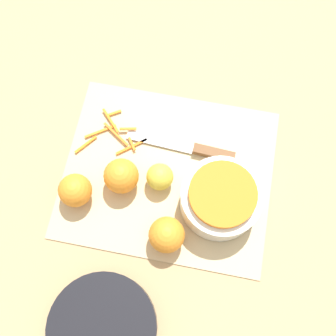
{
  "coord_description": "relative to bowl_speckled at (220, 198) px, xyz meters",
  "views": [
    {
      "loc": [
        -0.05,
        0.24,
        0.79
      ],
      "look_at": [
        0.0,
        0.0,
        0.04
      ],
      "focal_mm": 42.0,
      "sensor_mm": 36.0,
      "label": 1
    }
  ],
  "objects": [
    {
      "name": "ground_plane",
      "position": [
        0.11,
        -0.04,
        -0.04
      ],
      "size": [
        4.0,
        4.0,
        0.0
      ],
      "primitive_type": "plane",
      "color": "tan"
    },
    {
      "name": "orange_right",
      "position": [
        0.09,
        0.09,
        -0.0
      ],
      "size": [
        0.07,
        0.07,
        0.07
      ],
      "color": "orange",
      "rests_on": "cutting_board"
    },
    {
      "name": "orange_back",
      "position": [
        0.28,
        0.04,
        -0.01
      ],
      "size": [
        0.07,
        0.07,
        0.07
      ],
      "color": "orange",
      "rests_on": "cutting_board"
    },
    {
      "name": "peel_pile",
      "position": [
        0.24,
        -0.11,
        -0.04
      ],
      "size": [
        0.15,
        0.12,
        0.01
      ],
      "color": "orange",
      "rests_on": "cutting_board"
    },
    {
      "name": "cutting_board",
      "position": [
        0.11,
        -0.04,
        -0.04
      ],
      "size": [
        0.43,
        0.36,
        0.01
      ],
      "color": "#CCB284",
      "rests_on": "ground_plane"
    },
    {
      "name": "knife",
      "position": [
        0.06,
        -0.1,
        -0.03
      ],
      "size": [
        0.23,
        0.03,
        0.02
      ],
      "rotation": [
        0.0,
        0.0,
        -0.06
      ],
      "color": "brown",
      "rests_on": "cutting_board"
    },
    {
      "name": "bowl_speckled",
      "position": [
        0.0,
        0.0,
        0.0
      ],
      "size": [
        0.16,
        0.16,
        0.08
      ],
      "color": "silver",
      "rests_on": "cutting_board"
    },
    {
      "name": "bowl_dark",
      "position": [
        0.17,
        0.27,
        -0.02
      ],
      "size": [
        0.19,
        0.19,
        0.05
      ],
      "color": "black",
      "rests_on": "ground_plane"
    },
    {
      "name": "orange_left",
      "position": [
        0.2,
        -0.01,
        -0.0
      ],
      "size": [
        0.07,
        0.07,
        0.07
      ],
      "color": "orange",
      "rests_on": "cutting_board"
    },
    {
      "name": "lemon",
      "position": [
        0.12,
        -0.02,
        -0.01
      ],
      "size": [
        0.05,
        0.05,
        0.05
      ],
      "color": "gold",
      "rests_on": "cutting_board"
    }
  ]
}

